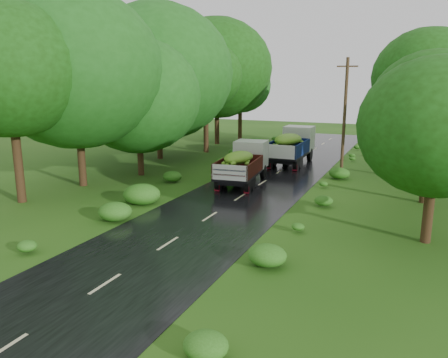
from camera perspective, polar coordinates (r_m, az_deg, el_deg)
The scene contains 9 objects.
ground at distance 15.32m, azimuth -15.26°, elevation -13.12°, with size 120.00×120.00×0.00m, color #1C480F.
road at distance 19.11m, azimuth -5.79°, elevation -7.40°, with size 6.50×80.00×0.02m, color black.
road_lines at distance 19.93m, azimuth -4.37°, elevation -6.48°, with size 0.12×69.60×0.00m.
truck_near at distance 28.39m, azimuth 2.64°, elevation 2.31°, with size 2.78×6.27×2.56m.
truck_far at distance 35.60m, azimuth 8.96°, elevation 4.54°, with size 2.45×6.75×2.83m.
utility_pole at distance 32.16m, azimuth 15.47°, elevation 8.03°, with size 1.41×0.43×8.15m.
trees_left at distance 36.45m, azimuth -7.97°, elevation 13.17°, with size 6.97×32.79×9.96m.
trees_right at distance 30.00m, azimuth 24.73°, elevation 9.61°, with size 5.31×23.37×8.69m.
shrubs at distance 26.88m, azimuth 3.67°, elevation -0.68°, with size 11.90×44.00×0.70m.
Camera 1 is at (8.95, -10.57, 6.56)m, focal length 35.00 mm.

